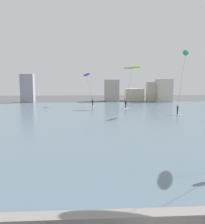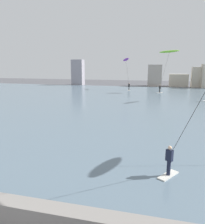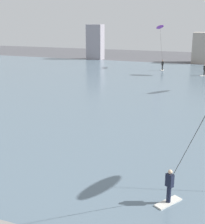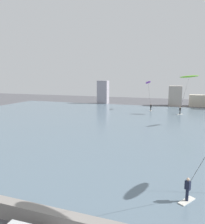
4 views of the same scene
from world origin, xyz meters
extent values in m
cube|color=slate|center=(0.00, 30.39, 0.05)|extent=(84.00, 52.00, 0.10)
cube|color=gray|center=(-16.35, 57.66, 3.51)|extent=(3.16, 2.42, 7.02)
cube|color=#A89E93|center=(4.69, 59.34, 2.84)|extent=(3.52, 3.89, 5.68)
cube|color=beige|center=(10.80, 60.49, 1.62)|extent=(4.76, 2.86, 3.23)
cube|color=beige|center=(16.16, 59.18, 2.55)|extent=(4.68, 2.24, 5.10)
cube|color=silver|center=(-0.53, 47.08, 0.13)|extent=(0.68, 1.46, 0.06)
cylinder|color=black|center=(-0.53, 47.08, 0.55)|extent=(0.20, 0.20, 0.78)
cube|color=black|center=(-0.53, 47.08, 1.24)|extent=(0.37, 0.28, 0.60)
sphere|color=#9E7051|center=(-0.53, 47.08, 1.65)|extent=(0.20, 0.20, 0.20)
cylinder|color=#333333|center=(-1.13, 48.41, 3.92)|extent=(1.24, 2.69, 5.48)
ellipsoid|color=purple|center=(-1.74, 49.74, 6.81)|extent=(2.00, 2.43, 1.06)
cube|color=silver|center=(6.65, 8.79, 0.13)|extent=(1.13, 1.42, 0.06)
cylinder|color=#191E33|center=(6.65, 8.79, 0.55)|extent=(0.20, 0.20, 0.78)
cube|color=#191E33|center=(6.65, 8.79, 1.24)|extent=(0.40, 0.37, 0.60)
sphere|color=beige|center=(6.65, 8.79, 1.65)|extent=(0.20, 0.20, 0.20)
cube|color=silver|center=(6.10, 44.29, 0.13)|extent=(1.38, 1.20, 0.06)
cylinder|color=black|center=(6.10, 44.29, 0.55)|extent=(0.20, 0.20, 0.78)
cube|color=black|center=(6.10, 44.29, 1.24)|extent=(0.38, 0.40, 0.60)
sphere|color=beige|center=(6.10, 44.29, 1.65)|extent=(0.20, 0.20, 0.20)
cylinder|color=#333333|center=(6.82, 44.87, 4.65)|extent=(1.49, 1.20, 6.92)
ellipsoid|color=#7AD133|center=(7.55, 45.45, 8.25)|extent=(4.16, 2.02, 0.91)
camera|label=1|loc=(-1.56, -5.81, 6.56)|focal=40.51mm
camera|label=2|loc=(5.96, -2.49, 5.81)|focal=36.03mm
camera|label=3|loc=(8.27, -4.03, 8.08)|focal=50.92mm
camera|label=4|loc=(5.83, -5.68, 8.28)|focal=35.14mm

